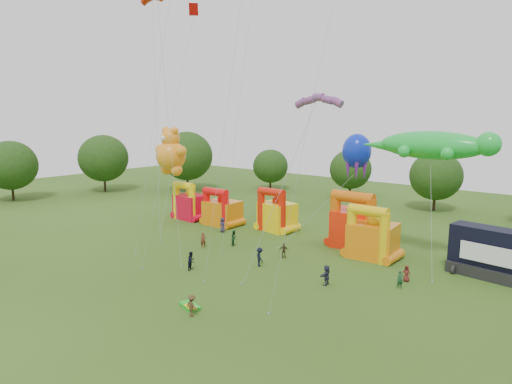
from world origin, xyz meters
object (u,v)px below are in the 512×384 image
Objects in this scene: gecko_kite at (431,187)px; bouncy_castle_2 at (276,214)px; teddy_bear_kite at (168,179)px; bouncy_castle_0 at (190,204)px; spectator_4 at (284,251)px; octopus_kite at (324,202)px; stage_trailer at (491,254)px; spectator_0 at (222,225)px.

bouncy_castle_2 is at bearing 174.17° from gecko_kite.
bouncy_castle_0 is at bearing 93.03° from teddy_bear_kite.
spectator_4 is (-12.93, -7.00, -7.42)m from gecko_kite.
gecko_kite reaches higher than octopus_kite.
bouncy_castle_0 is 23.11m from spectator_4.
stage_trailer is 3.89× the size of spectator_0.
teddy_bear_kite is 6.98× the size of spectator_0.
bouncy_castle_2 is (14.16, 2.69, 0.08)m from bouncy_castle_0.
bouncy_castle_2 is 7.32m from spectator_0.
stage_trailer is at bearing -0.78° from octopus_kite.
bouncy_castle_0 reaches higher than stage_trailer.
spectator_0 is (-31.53, -4.10, -1.34)m from stage_trailer.
spectator_0 reaches higher than spectator_4.
bouncy_castle_2 reaches higher than spectator_4.
spectator_4 is at bearing -48.83° from bouncy_castle_2.
bouncy_castle_0 is 14.41m from bouncy_castle_2.
bouncy_castle_2 is 0.77× the size of stage_trailer.
teddy_bear_kite is 1.05× the size of octopus_kite.
gecko_kite is at bearing -176.45° from spectator_4.
gecko_kite reaches higher than stage_trailer.
bouncy_castle_0 is 9.71m from spectator_0.
gecko_kite is 16.47m from spectator_4.
stage_trailer is at bearing -2.60° from bouncy_castle_2.
octopus_kite is 6.68× the size of spectator_0.
gecko_kite is at bearing -5.83° from bouncy_castle_2.
spectator_0 is 1.14× the size of spectator_4.
bouncy_castle_0 reaches higher than spectator_4.
spectator_4 is (7.99, -9.14, -1.39)m from bouncy_castle_2.
teddy_bear_kite is (-40.60, -5.54, 4.10)m from stage_trailer.
bouncy_castle_0 is 22.32m from octopus_kite.
teddy_bear_kite is at bearing -172.46° from gecko_kite.
bouncy_castle_2 is 3.40× the size of spectator_4.
gecko_kite is 8.21× the size of spectator_4.
bouncy_castle_2 is at bearing 25.83° from teddy_bear_kite.
spectator_4 is at bearing -16.23° from bouncy_castle_0.
octopus_kite is at bearing 30.98° from spectator_0.
stage_trailer is 41.18m from teddy_bear_kite.
teddy_bear_kite reaches higher than stage_trailer.
octopus_kite reaches higher than bouncy_castle_0.
teddy_bear_kite reaches higher than spectator_4.
gecko_kite is 13.46m from octopus_kite.
spectator_0 is at bearing -15.74° from bouncy_castle_0.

